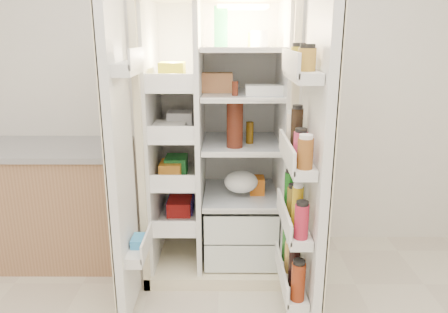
{
  "coord_description": "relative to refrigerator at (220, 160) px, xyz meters",
  "views": [
    {
      "loc": [
        0.04,
        -1.08,
        1.57
      ],
      "look_at": [
        0.03,
        1.25,
        0.89
      ],
      "focal_mm": 34.0,
      "sensor_mm": 36.0,
      "label": 1
    }
  ],
  "objects": [
    {
      "name": "freezer_door",
      "position": [
        -0.51,
        -0.6,
        0.15
      ],
      "size": [
        0.15,
        0.4,
        1.72
      ],
      "color": "silver",
      "rests_on": "floor"
    },
    {
      "name": "wall_back",
      "position": [
        -0.0,
        0.35,
        0.6
      ],
      "size": [
        4.0,
        0.02,
        2.7
      ],
      "primitive_type": "cube",
      "color": "silver",
      "rests_on": "floor"
    },
    {
      "name": "refrigerator",
      "position": [
        0.0,
        0.0,
        0.0
      ],
      "size": [
        0.92,
        0.7,
        1.8
      ],
      "color": "beige",
      "rests_on": "floor"
    },
    {
      "name": "kitchen_counter",
      "position": [
        -1.23,
        0.05,
        -0.33
      ],
      "size": [
        1.14,
        0.61,
        0.83
      ],
      "color": "#9A714D",
      "rests_on": "floor"
    },
    {
      "name": "fridge_door",
      "position": [
        0.47,
        -0.69,
        0.13
      ],
      "size": [
        0.17,
        0.58,
        1.72
      ],
      "color": "silver",
      "rests_on": "floor"
    }
  ]
}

